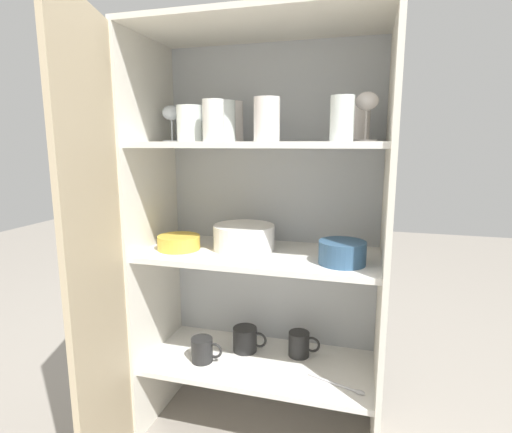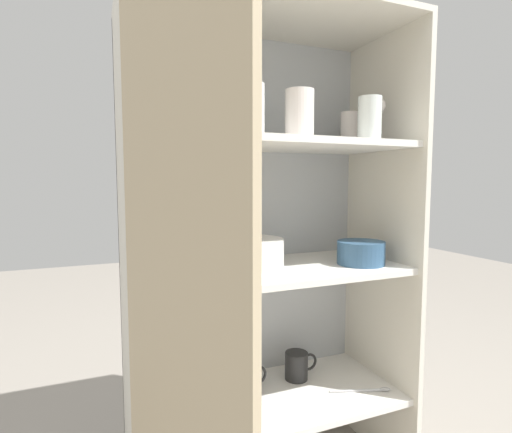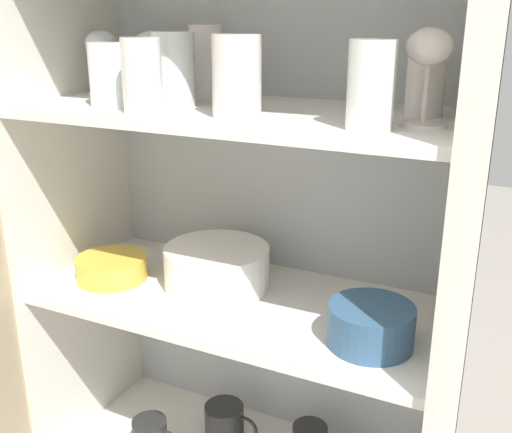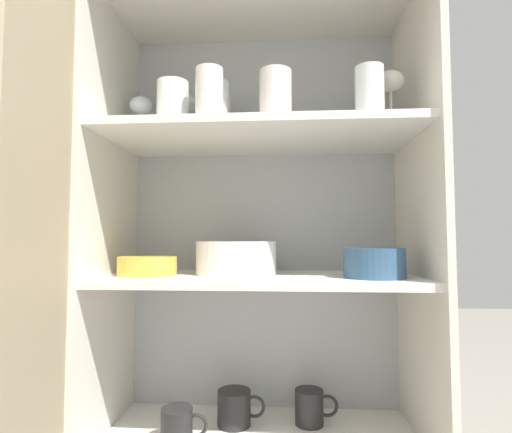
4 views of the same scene
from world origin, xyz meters
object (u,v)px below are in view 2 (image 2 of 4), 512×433
at_px(plate_stack_white, 248,253).
at_px(serving_bowl_small, 177,269).
at_px(mixing_bowl_large, 361,252).
at_px(coffee_mug_primary, 242,379).

height_order(plate_stack_white, serving_bowl_small, plate_stack_white).
bearing_deg(plate_stack_white, mixing_bowl_large, -13.56).
height_order(plate_stack_white, mixing_bowl_large, plate_stack_white).
bearing_deg(mixing_bowl_large, serving_bowl_small, 177.81).
bearing_deg(coffee_mug_primary, mixing_bowl_large, -18.24).
bearing_deg(serving_bowl_small, coffee_mug_primary, 23.60).
height_order(mixing_bowl_large, serving_bowl_small, mixing_bowl_large).
distance_m(mixing_bowl_large, serving_bowl_small, 0.58).
height_order(serving_bowl_small, coffee_mug_primary, serving_bowl_small).
relative_size(plate_stack_white, coffee_mug_primary, 1.65).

